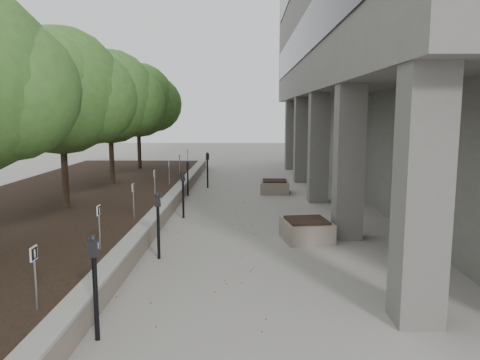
{
  "coord_description": "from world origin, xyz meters",
  "views": [
    {
      "loc": [
        0.72,
        -5.94,
        3.27
      ],
      "look_at": [
        0.56,
        7.78,
        1.27
      ],
      "focal_mm": 34.58,
      "sensor_mm": 36.0,
      "label": 1
    }
  ],
  "objects_px": {
    "parking_meter_2": "(158,226)",
    "planter_front": "(307,230)",
    "crabapple_tree_4": "(110,117)",
    "parking_meter_5": "(208,170)",
    "parking_meter_1": "(95,288)",
    "parking_meter_3": "(183,195)",
    "crabapple_tree_5": "(138,116)",
    "planter_back": "(274,186)",
    "crabapple_tree_3": "(62,118)",
    "parking_meter_4": "(188,179)"
  },
  "relations": [
    {
      "from": "parking_meter_1",
      "to": "planter_back",
      "type": "xyz_separation_m",
      "value": [
        3.35,
        12.49,
        -0.52
      ]
    },
    {
      "from": "parking_meter_3",
      "to": "planter_back",
      "type": "height_order",
      "value": "parking_meter_3"
    },
    {
      "from": "crabapple_tree_5",
      "to": "parking_meter_5",
      "type": "distance_m",
      "value": 5.97
    },
    {
      "from": "crabapple_tree_3",
      "to": "parking_meter_5",
      "type": "height_order",
      "value": "crabapple_tree_3"
    },
    {
      "from": "crabapple_tree_3",
      "to": "crabapple_tree_4",
      "type": "xyz_separation_m",
      "value": [
        0.0,
        5.0,
        0.0
      ]
    },
    {
      "from": "crabapple_tree_4",
      "to": "parking_meter_4",
      "type": "distance_m",
      "value": 4.16
    },
    {
      "from": "parking_meter_1",
      "to": "parking_meter_3",
      "type": "relative_size",
      "value": 1.06
    },
    {
      "from": "crabapple_tree_4",
      "to": "parking_meter_4",
      "type": "xyz_separation_m",
      "value": [
        3.25,
        -0.92,
        -2.43
      ]
    },
    {
      "from": "crabapple_tree_3",
      "to": "crabapple_tree_5",
      "type": "relative_size",
      "value": 1.0
    },
    {
      "from": "parking_meter_1",
      "to": "planter_back",
      "type": "distance_m",
      "value": 12.94
    },
    {
      "from": "crabapple_tree_4",
      "to": "crabapple_tree_5",
      "type": "bearing_deg",
      "value": 90.0
    },
    {
      "from": "crabapple_tree_5",
      "to": "parking_meter_5",
      "type": "relative_size",
      "value": 3.45
    },
    {
      "from": "parking_meter_2",
      "to": "planter_front",
      "type": "distance_m",
      "value": 3.92
    },
    {
      "from": "crabapple_tree_5",
      "to": "parking_meter_1",
      "type": "distance_m",
      "value": 18.12
    },
    {
      "from": "crabapple_tree_5",
      "to": "parking_meter_4",
      "type": "distance_m",
      "value": 7.18
    },
    {
      "from": "parking_meter_1",
      "to": "parking_meter_5",
      "type": "height_order",
      "value": "parking_meter_1"
    },
    {
      "from": "crabapple_tree_4",
      "to": "parking_meter_5",
      "type": "xyz_separation_m",
      "value": [
        3.87,
        1.1,
        -2.33
      ]
    },
    {
      "from": "crabapple_tree_5",
      "to": "parking_meter_1",
      "type": "bearing_deg",
      "value": -79.17
    },
    {
      "from": "parking_meter_5",
      "to": "parking_meter_3",
      "type": "bearing_deg",
      "value": -110.97
    },
    {
      "from": "parking_meter_1",
      "to": "parking_meter_3",
      "type": "xyz_separation_m",
      "value": [
        0.21,
        7.87,
        -0.04
      ]
    },
    {
      "from": "planter_back",
      "to": "parking_meter_3",
      "type": "bearing_deg",
      "value": -124.17
    },
    {
      "from": "parking_meter_4",
      "to": "parking_meter_5",
      "type": "height_order",
      "value": "parking_meter_5"
    },
    {
      "from": "parking_meter_2",
      "to": "planter_front",
      "type": "bearing_deg",
      "value": 20.98
    },
    {
      "from": "planter_front",
      "to": "crabapple_tree_5",
      "type": "bearing_deg",
      "value": 120.1
    },
    {
      "from": "crabapple_tree_4",
      "to": "planter_front",
      "type": "xyz_separation_m",
      "value": [
        7.11,
        -7.27,
        -2.84
      ]
    },
    {
      "from": "crabapple_tree_5",
      "to": "parking_meter_1",
      "type": "height_order",
      "value": "crabapple_tree_5"
    },
    {
      "from": "planter_front",
      "to": "planter_back",
      "type": "relative_size",
      "value": 1.03
    },
    {
      "from": "crabapple_tree_3",
      "to": "crabapple_tree_5",
      "type": "xyz_separation_m",
      "value": [
        0.0,
        10.0,
        0.0
      ]
    },
    {
      "from": "parking_meter_3",
      "to": "parking_meter_5",
      "type": "relative_size",
      "value": 0.95
    },
    {
      "from": "parking_meter_2",
      "to": "crabapple_tree_4",
      "type": "bearing_deg",
      "value": 108.59
    },
    {
      "from": "crabapple_tree_5",
      "to": "planter_back",
      "type": "height_order",
      "value": "crabapple_tree_5"
    },
    {
      "from": "parking_meter_1",
      "to": "parking_meter_5",
      "type": "bearing_deg",
      "value": 83.61
    },
    {
      "from": "parking_meter_4",
      "to": "planter_back",
      "type": "height_order",
      "value": "parking_meter_4"
    },
    {
      "from": "parking_meter_4",
      "to": "parking_meter_1",
      "type": "bearing_deg",
      "value": -100.8
    },
    {
      "from": "parking_meter_2",
      "to": "parking_meter_3",
      "type": "height_order",
      "value": "parking_meter_2"
    },
    {
      "from": "crabapple_tree_4",
      "to": "parking_meter_2",
      "type": "height_order",
      "value": "crabapple_tree_4"
    },
    {
      "from": "parking_meter_3",
      "to": "parking_meter_5",
      "type": "xyz_separation_m",
      "value": [
        0.29,
        5.89,
        0.04
      ]
    },
    {
      "from": "parking_meter_3",
      "to": "parking_meter_1",
      "type": "bearing_deg",
      "value": -80.85
    },
    {
      "from": "parking_meter_2",
      "to": "parking_meter_5",
      "type": "distance_m",
      "value": 9.98
    },
    {
      "from": "crabapple_tree_3",
      "to": "parking_meter_4",
      "type": "distance_m",
      "value": 5.76
    },
    {
      "from": "crabapple_tree_3",
      "to": "crabapple_tree_5",
      "type": "distance_m",
      "value": 10.0
    },
    {
      "from": "parking_meter_1",
      "to": "planter_back",
      "type": "height_order",
      "value": "parking_meter_1"
    },
    {
      "from": "crabapple_tree_4",
      "to": "parking_meter_1",
      "type": "height_order",
      "value": "crabapple_tree_4"
    },
    {
      "from": "planter_back",
      "to": "parking_meter_2",
      "type": "bearing_deg",
      "value": -109.88
    },
    {
      "from": "crabapple_tree_5",
      "to": "parking_meter_3",
      "type": "distance_m",
      "value": 10.69
    },
    {
      "from": "crabapple_tree_5",
      "to": "parking_meter_3",
      "type": "height_order",
      "value": "crabapple_tree_5"
    },
    {
      "from": "parking_meter_5",
      "to": "parking_meter_1",
      "type": "bearing_deg",
      "value": -110.24
    },
    {
      "from": "parking_meter_5",
      "to": "planter_front",
      "type": "bearing_deg",
      "value": -87.01
    },
    {
      "from": "crabapple_tree_3",
      "to": "parking_meter_3",
      "type": "xyz_separation_m",
      "value": [
        3.58,
        0.22,
        -2.37
      ]
    },
    {
      "from": "parking_meter_1",
      "to": "planter_front",
      "type": "bearing_deg",
      "value": 50.88
    }
  ]
}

